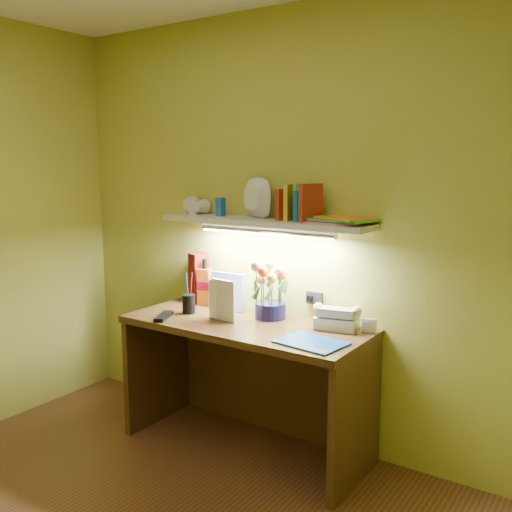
{
  "coord_description": "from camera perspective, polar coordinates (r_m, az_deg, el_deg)",
  "views": [
    {
      "loc": [
        1.78,
        -1.33,
        1.63
      ],
      "look_at": [
        -0.03,
        1.35,
        1.1
      ],
      "focal_mm": 40.0,
      "sensor_mm": 36.0,
      "label": 1
    }
  ],
  "objects": [
    {
      "name": "wall_shelf",
      "position": [
        3.25,
        0.94,
        4.03
      ],
      "size": [
        1.32,
        0.33,
        0.24
      ],
      "color": "silver",
      "rests_on": "ground"
    },
    {
      "name": "desk_clock",
      "position": [
        3.07,
        11.26,
        -6.84
      ],
      "size": [
        0.08,
        0.05,
        0.08
      ],
      "primitive_type": "cube",
      "rotation": [
        0.0,
        0.0,
        0.2
      ],
      "color": "silver",
      "rests_on": "desk"
    },
    {
      "name": "telephone",
      "position": [
        3.11,
        8.11,
        -6.0
      ],
      "size": [
        0.25,
        0.21,
        0.13
      ],
      "primitive_type": null,
      "rotation": [
        0.0,
        0.0,
        0.2
      ],
      "color": "beige",
      "rests_on": "desk"
    },
    {
      "name": "whisky_box",
      "position": [
        3.67,
        -5.73,
        -2.17
      ],
      "size": [
        0.13,
        0.13,
        0.31
      ],
      "primitive_type": "cube",
      "rotation": [
        0.0,
        0.0,
        -0.41
      ],
      "color": "#5D110D",
      "rests_on": "desk"
    },
    {
      "name": "tv_remote",
      "position": [
        3.34,
        -9.21,
        -5.97
      ],
      "size": [
        0.13,
        0.2,
        0.02
      ],
      "primitive_type": "cube",
      "rotation": [
        0.0,
        0.0,
        0.43
      ],
      "color": "black",
      "rests_on": "desk"
    },
    {
      "name": "flower_bouquet",
      "position": [
        3.26,
        1.46,
        -3.53
      ],
      "size": [
        0.26,
        0.26,
        0.32
      ],
      "primitive_type": null,
      "rotation": [
        0.0,
        0.0,
        0.36
      ],
      "color": "#0E0D3B",
      "rests_on": "desk"
    },
    {
      "name": "desk_book_a",
      "position": [
        3.29,
        -4.72,
        -4.24
      ],
      "size": [
        0.17,
        0.03,
        0.23
      ],
      "primitive_type": "imported",
      "rotation": [
        0.0,
        0.0,
        -0.04
      ],
      "color": "white",
      "rests_on": "desk"
    },
    {
      "name": "desk",
      "position": [
        3.34,
        -1.04,
        -12.85
      ],
      "size": [
        1.4,
        0.6,
        0.75
      ],
      "primitive_type": "cube",
      "color": "#3D2110",
      "rests_on": "ground"
    },
    {
      "name": "pen_cup",
      "position": [
        3.41,
        -6.76,
        -4.15
      ],
      "size": [
        0.1,
        0.1,
        0.19
      ],
      "primitive_type": "cylinder",
      "rotation": [
        0.0,
        0.0,
        -0.27
      ],
      "color": "black",
      "rests_on": "desk"
    },
    {
      "name": "desk_book_b",
      "position": [
        3.28,
        -4.4,
        -4.2
      ],
      "size": [
        0.17,
        0.04,
        0.24
      ],
      "primitive_type": "imported",
      "rotation": [
        0.0,
        0.0,
        -0.14
      ],
      "color": "silver",
      "rests_on": "desk"
    },
    {
      "name": "blue_folder",
      "position": [
        2.86,
        5.55,
        -8.61
      ],
      "size": [
        0.35,
        0.27,
        0.01
      ],
      "primitive_type": "cube",
      "rotation": [
        0.0,
        0.0,
        -0.13
      ],
      "color": "blue",
      "rests_on": "desk"
    },
    {
      "name": "art_card",
      "position": [
        3.47,
        -2.83,
        -3.55
      ],
      "size": [
        0.23,
        0.05,
        0.22
      ],
      "primitive_type": null,
      "rotation": [
        0.0,
        0.0,
        0.03
      ],
      "color": "silver",
      "rests_on": "desk"
    },
    {
      "name": "whisky_bottle",
      "position": [
        3.59,
        -5.12,
        -2.59
      ],
      "size": [
        0.09,
        0.09,
        0.29
      ],
      "primitive_type": null,
      "rotation": [
        0.0,
        0.0,
        0.23
      ],
      "color": "#C25A15",
      "rests_on": "desk"
    }
  ]
}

